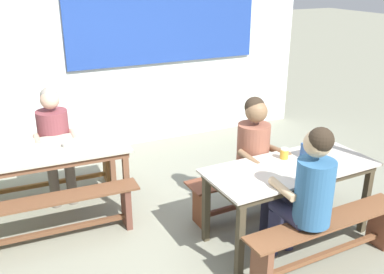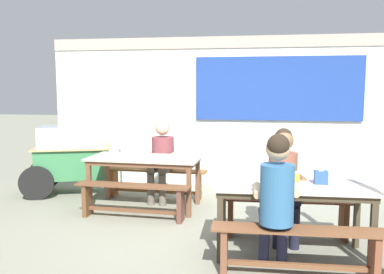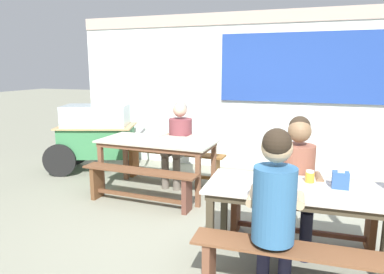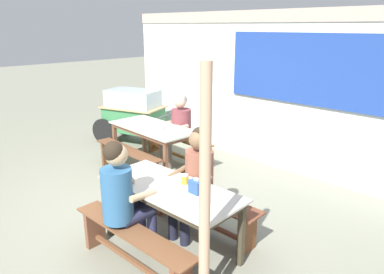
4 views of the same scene
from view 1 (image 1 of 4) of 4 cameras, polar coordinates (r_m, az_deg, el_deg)
The scene contains 14 objects.
ground_plane at distance 4.40m, azimuth -2.17°, elevation -12.65°, with size 40.00×40.00×0.00m, color gray.
backdrop_wall at distance 6.15m, azimuth -11.54°, elevation 10.86°, with size 6.29×0.23×2.63m.
dining_table_far at distance 4.66m, azimuth -18.48°, elevation -2.38°, with size 1.64×0.82×0.75m.
dining_table_near at distance 4.15m, azimuth 12.77°, elevation -4.75°, with size 1.64×0.75×0.75m.
bench_far_back at distance 5.29m, azimuth -18.61°, elevation -3.89°, with size 1.65×0.32×0.47m.
bench_far_front at distance 4.35m, azimuth -17.19°, elevation -9.51°, with size 1.57×0.31×0.47m.
bench_near_back at distance 4.69m, azimuth 8.30°, elevation -6.40°, with size 1.55×0.37×0.47m.
bench_near_front at distance 4.01m, azimuth 17.20°, elevation -12.46°, with size 1.60×0.32×0.47m.
person_center_facing at distance 5.07m, azimuth -17.63°, elevation 0.19°, with size 0.47×0.60×1.25m.
person_right_near_table at distance 4.42m, azimuth 8.60°, elevation -1.81°, with size 0.47×0.59×1.29m.
person_near_front at distance 3.69m, azimuth 14.99°, elevation -6.78°, with size 0.43×0.56×1.34m.
tissue_box at distance 4.34m, azimuth 15.19°, elevation -1.68°, with size 0.13×0.11×0.16m.
condiment_jar at distance 4.25m, azimuth 12.03°, elevation -2.14°, with size 0.08×0.08×0.11m.
soup_bowl at distance 4.63m, azimuth -15.88°, elevation -0.90°, with size 0.13×0.13×0.05m, color silver.
Camera 1 is at (-1.42, -3.37, 2.46)m, focal length 40.56 mm.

